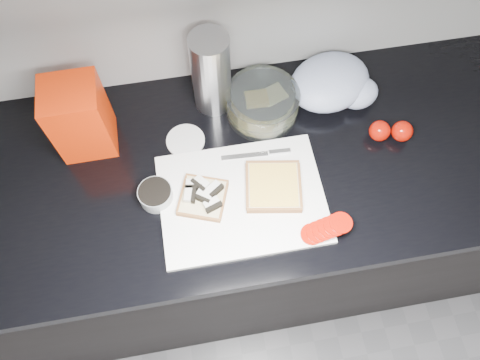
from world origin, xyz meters
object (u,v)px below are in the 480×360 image
object	(u,v)px
bread_bag	(80,118)
steel_canister	(211,73)
cutting_board	(242,199)
glass_bowl	(262,104)

from	to	relation	value
bread_bag	steel_canister	xyz separation A→B (m)	(0.33, 0.07, 0.01)
steel_canister	bread_bag	bearing A→B (deg)	-168.33
bread_bag	steel_canister	distance (m)	0.34
cutting_board	glass_bowl	world-z (taller)	glass_bowl
bread_bag	steel_canister	world-z (taller)	steel_canister
cutting_board	bread_bag	bearing A→B (deg)	146.62
bread_bag	steel_canister	size ratio (longest dim) A/B	0.88
glass_bowl	steel_canister	world-z (taller)	steel_canister
cutting_board	glass_bowl	bearing A→B (deg)	68.44
cutting_board	steel_canister	bearing A→B (deg)	94.81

